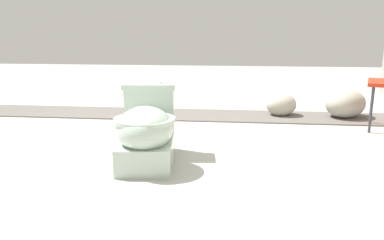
{
  "coord_description": "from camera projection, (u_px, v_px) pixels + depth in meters",
  "views": [
    {
      "loc": [
        2.6,
        0.84,
        0.86
      ],
      "look_at": [
        0.26,
        0.58,
        0.3
      ],
      "focal_mm": 35.0,
      "sensor_mm": 36.0,
      "label": 1
    }
  ],
  "objects": [
    {
      "name": "toilet",
      "position": [
        147.0,
        131.0,
        2.47
      ],
      "size": [
        0.67,
        0.44,
        0.52
      ],
      "rotation": [
        0.0,
        0.0,
        0.1
      ],
      "color": "#B2C6B7",
      "rests_on": "ground"
    },
    {
      "name": "gravel_strip",
      "position": [
        199.0,
        115.0,
        3.91
      ],
      "size": [
        0.56,
        8.0,
        0.01
      ],
      "primitive_type": "cube",
      "color": "#605B56",
      "rests_on": "ground"
    },
    {
      "name": "ground_plane",
      "position": [
        119.0,
        149.0,
        2.8
      ],
      "size": [
        14.0,
        14.0,
        0.0
      ],
      "primitive_type": "plane",
      "color": "#A8A59E"
    },
    {
      "name": "boulder_far",
      "position": [
        281.0,
        105.0,
        3.87
      ],
      "size": [
        0.34,
        0.37,
        0.24
      ],
      "primitive_type": "ellipsoid",
      "rotation": [
        0.0,
        0.0,
        1.83
      ],
      "color": "#ADA899",
      "rests_on": "ground"
    },
    {
      "name": "boulder_near",
      "position": [
        345.0,
        103.0,
        3.78
      ],
      "size": [
        0.55,
        0.56,
        0.3
      ],
      "primitive_type": "ellipsoid",
      "rotation": [
        0.0,
        0.0,
        2.21
      ],
      "color": "#ADA899",
      "rests_on": "ground"
    }
  ]
}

